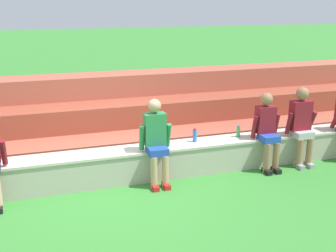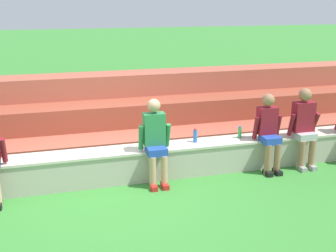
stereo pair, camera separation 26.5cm
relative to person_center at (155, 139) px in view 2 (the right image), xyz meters
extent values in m
plane|color=#388433|center=(-0.66, 0.03, -0.76)|extent=(80.00, 80.00, 0.00)
cube|color=#B7AF9E|center=(-0.66, 0.26, -0.49)|extent=(9.85, 0.47, 0.54)
cube|color=beige|center=(-0.66, 0.26, -0.24)|extent=(9.89, 0.51, 0.04)
cube|color=#A7513C|center=(-0.66, 1.21, -0.53)|extent=(13.16, 0.76, 0.47)
cube|color=#9A432F|center=(-0.66, 1.97, -0.30)|extent=(13.16, 0.76, 0.94)
cube|color=#AC5641|center=(-0.66, 2.73, -0.06)|extent=(13.16, 0.76, 1.40)
cylinder|color=maroon|center=(-2.31, 0.06, 0.02)|extent=(0.08, 0.21, 0.42)
cylinder|color=tan|center=(-0.10, -0.19, -0.49)|extent=(0.11, 0.11, 0.54)
cylinder|color=tan|center=(0.10, -0.19, -0.49)|extent=(0.11, 0.11, 0.54)
cube|color=red|center=(-0.10, -0.23, -0.72)|extent=(0.10, 0.22, 0.08)
cube|color=red|center=(0.10, -0.23, -0.72)|extent=(0.10, 0.22, 0.08)
cube|color=#2347B2|center=(0.00, -0.06, -0.17)|extent=(0.31, 0.33, 0.12)
cube|color=#2D7F47|center=(0.00, 0.08, 0.15)|extent=(0.35, 0.20, 0.53)
sphere|color=tan|center=(0.00, 0.08, 0.55)|extent=(0.21, 0.21, 0.21)
cylinder|color=#2D7F47|center=(-0.22, 0.06, 0.03)|extent=(0.08, 0.15, 0.43)
cylinder|color=#2D7F47|center=(0.22, 0.06, 0.03)|extent=(0.08, 0.19, 0.43)
cylinder|color=#996B4C|center=(1.96, -0.18, -0.49)|extent=(0.11, 0.11, 0.54)
cylinder|color=#996B4C|center=(2.14, -0.18, -0.49)|extent=(0.11, 0.11, 0.54)
cube|color=black|center=(1.96, -0.22, -0.72)|extent=(0.10, 0.22, 0.08)
cube|color=black|center=(2.14, -0.22, -0.72)|extent=(0.10, 0.22, 0.08)
cube|color=#2347B2|center=(2.05, -0.05, -0.17)|extent=(0.30, 0.31, 0.12)
cube|color=maroon|center=(2.05, 0.11, 0.13)|extent=(0.33, 0.20, 0.48)
sphere|color=#996B4C|center=(2.05, 0.11, 0.50)|extent=(0.22, 0.22, 0.22)
cylinder|color=maroon|center=(1.83, 0.09, 0.02)|extent=(0.08, 0.16, 0.43)
cylinder|color=maroon|center=(2.27, 0.09, 0.02)|extent=(0.08, 0.16, 0.43)
cylinder|color=#996B4C|center=(2.64, -0.15, -0.49)|extent=(0.11, 0.11, 0.54)
cylinder|color=#996B4C|center=(2.85, -0.15, -0.49)|extent=(0.11, 0.11, 0.54)
cube|color=#99999E|center=(2.64, -0.19, -0.72)|extent=(0.10, 0.22, 0.08)
cube|color=#99999E|center=(2.85, -0.19, -0.72)|extent=(0.10, 0.22, 0.08)
cube|color=#B2B2B7|center=(2.75, -0.03, -0.17)|extent=(0.34, 0.29, 0.12)
cube|color=maroon|center=(2.75, 0.07, 0.16)|extent=(0.38, 0.20, 0.54)
sphere|color=#996B4C|center=(2.75, 0.07, 0.56)|extent=(0.23, 0.23, 0.23)
cylinder|color=maroon|center=(2.51, 0.05, 0.03)|extent=(0.08, 0.17, 0.43)
cylinder|color=maroon|center=(2.98, 0.05, 0.03)|extent=(0.08, 0.24, 0.42)
cylinder|color=green|center=(1.64, 0.31, -0.12)|extent=(0.06, 0.06, 0.19)
cylinder|color=blue|center=(1.64, 0.31, -0.01)|extent=(0.04, 0.04, 0.02)
cylinder|color=blue|center=(0.79, 0.30, -0.11)|extent=(0.07, 0.07, 0.22)
cylinder|color=red|center=(0.79, 0.30, 0.01)|extent=(0.04, 0.04, 0.02)
cylinder|color=red|center=(3.12, 0.28, -0.16)|extent=(0.08, 0.08, 0.13)
camera|label=1|loc=(-1.77, -6.13, 2.16)|focal=44.63mm
camera|label=2|loc=(-1.52, -6.21, 2.16)|focal=44.63mm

